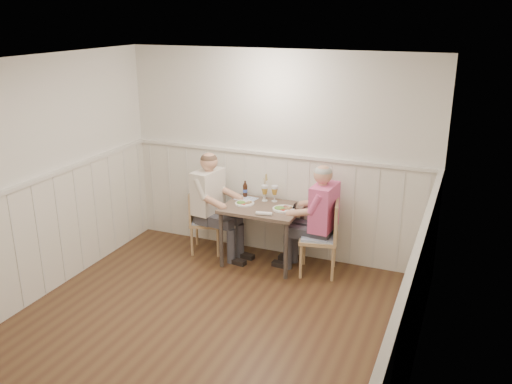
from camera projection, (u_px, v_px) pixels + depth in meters
ground_plane at (194, 341)px, 5.22m from camera, size 4.50×4.50×0.00m
room_shell at (188, 192)px, 4.74m from camera, size 4.04×4.54×2.60m
wainscot at (224, 248)px, 5.61m from camera, size 4.00×4.49×1.34m
dining_table at (262, 214)px, 6.64m from camera, size 0.94×0.70×0.75m
chair_right at (324, 235)px, 6.41m from camera, size 0.51×0.51×0.92m
chair_left at (203, 218)px, 7.04m from camera, size 0.50×0.50×0.84m
man_in_pink at (320, 228)px, 6.44m from camera, size 0.65×0.45×1.37m
diner_cream at (211, 212)px, 6.92m from camera, size 0.68×0.48×1.38m
plate_man at (283, 208)px, 6.50m from camera, size 0.27×0.27×0.07m
plate_diner at (244, 203)px, 6.68m from camera, size 0.24×0.24×0.06m
beer_glass_a at (275, 191)px, 6.74m from camera, size 0.08×0.08×0.20m
beer_glass_b at (265, 190)px, 6.76m from camera, size 0.08×0.08×0.20m
beer_bottle at (245, 190)px, 6.93m from camera, size 0.06×0.06×0.21m
rolled_napkin at (264, 213)px, 6.32m from camera, size 0.20×0.07×0.04m
grass_vase at (264, 187)px, 6.82m from camera, size 0.04×0.04×0.36m
gingham_mat at (246, 199)px, 6.87m from camera, size 0.29×0.24×0.01m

